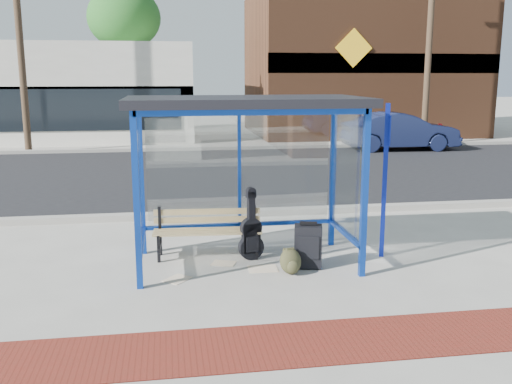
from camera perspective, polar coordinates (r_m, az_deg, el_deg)
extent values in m
plane|color=#B2ADA0|center=(8.43, -0.97, -7.20)|extent=(120.00, 120.00, 0.00)
cube|color=maroon|center=(6.06, 2.57, -15.00)|extent=(60.00, 1.00, 0.01)
cube|color=gray|center=(11.18, -3.04, -2.16)|extent=(60.00, 0.25, 0.12)
cube|color=black|center=(16.17, -4.91, 1.90)|extent=(60.00, 10.00, 0.00)
cube|color=gray|center=(21.20, -5.91, 4.34)|extent=(60.00, 0.25, 0.12)
cube|color=#B2ADA0|center=(23.09, -6.16, 4.79)|extent=(60.00, 4.00, 0.01)
cube|color=#0E359E|center=(7.33, -11.86, -0.98)|extent=(0.08, 0.08, 2.30)
cube|color=#0E359E|center=(7.77, 10.80, -0.23)|extent=(0.08, 0.08, 2.30)
cube|color=#0E359E|center=(8.80, -11.40, 1.12)|extent=(0.08, 0.08, 2.30)
cube|color=#0E359E|center=(9.17, 7.67, 1.67)|extent=(0.08, 0.08, 2.30)
cube|color=#0E359E|center=(8.74, -1.71, 8.60)|extent=(3.00, 0.08, 0.08)
cube|color=#0E359E|center=(7.25, -0.20, 8.00)|extent=(3.00, 0.08, 0.08)
cube|color=#0E359E|center=(7.93, -11.94, 8.06)|extent=(0.08, 1.50, 0.08)
cube|color=#0E359E|center=(8.33, 9.35, 8.31)|extent=(0.08, 1.50, 0.08)
cube|color=#0E359E|center=(9.03, -1.64, -3.27)|extent=(3.00, 0.08, 0.06)
cube|color=#0E359E|center=(8.25, -11.40, -4.94)|extent=(0.08, 1.50, 0.06)
cube|color=#0E359E|center=(8.64, 8.95, -4.10)|extent=(0.08, 1.50, 0.06)
cube|color=#0E359E|center=(8.83, -1.68, 2.70)|extent=(0.05, 0.05, 1.90)
cube|color=silver|center=(8.84, -1.68, 2.44)|extent=(2.84, 0.01, 1.82)
cube|color=silver|center=(8.04, -11.66, 1.29)|extent=(0.02, 1.34, 1.82)
cube|color=silver|center=(8.44, 9.14, 1.86)|extent=(0.02, 1.34, 1.82)
cube|color=black|center=(7.99, -1.03, 9.05)|extent=(3.30, 1.80, 0.12)
cube|color=#59331E|center=(27.93, 10.32, 12.41)|extent=(10.00, 7.00, 6.40)
cube|color=black|center=(24.70, 13.00, 12.44)|extent=(10.00, 0.10, 0.80)
cube|color=yellow|center=(24.11, 9.74, 14.02)|extent=(1.56, 0.06, 1.56)
cylinder|color=#4C3826|center=(29.97, -12.80, 10.91)|extent=(0.36, 0.36, 5.00)
ellipsoid|color=#195920|center=(30.09, -13.07, 16.62)|extent=(3.60, 3.60, 3.06)
cylinder|color=#4C3826|center=(32.85, 15.81, 10.80)|extent=(0.36, 0.36, 5.00)
ellipsoid|color=#195920|center=(32.97, 16.10, 16.01)|extent=(3.60, 3.60, 3.06)
cylinder|color=#4C3826|center=(21.90, -22.56, 14.11)|extent=(0.24, 0.24, 8.00)
cylinder|color=#4C3826|center=(23.61, 16.94, 14.23)|extent=(0.24, 0.24, 8.00)
cube|color=black|center=(8.56, -9.70, -5.64)|extent=(0.05, 0.05, 0.41)
cube|color=black|center=(8.85, -9.57, -3.85)|extent=(0.05, 0.05, 0.77)
cube|color=black|center=(8.73, -9.62, -5.30)|extent=(0.07, 0.37, 0.05)
cube|color=black|center=(8.56, 0.02, -5.47)|extent=(0.05, 0.05, 0.41)
cube|color=black|center=(8.85, -0.19, -3.68)|extent=(0.05, 0.05, 0.77)
cube|color=black|center=(8.73, -0.09, -5.13)|extent=(0.07, 0.37, 0.05)
cube|color=tan|center=(8.50, -4.87, -4.21)|extent=(1.63, 0.19, 0.03)
cube|color=tan|center=(8.59, -4.87, -4.03)|extent=(1.63, 0.19, 0.03)
cube|color=tan|center=(8.69, -4.87, -3.86)|extent=(1.63, 0.19, 0.03)
cube|color=tan|center=(8.79, -4.88, -3.69)|extent=(1.63, 0.19, 0.03)
cube|color=tan|center=(8.79, -4.90, -2.77)|extent=(1.62, 0.13, 0.09)
cube|color=tan|center=(8.76, -4.91, -1.97)|extent=(1.62, 0.13, 0.09)
cylinder|color=black|center=(8.57, -0.50, -5.54)|extent=(0.39, 0.20, 0.38)
cylinder|color=black|center=(8.49, -0.50, -3.61)|extent=(0.33, 0.18, 0.32)
cube|color=black|center=(8.53, -0.50, -4.61)|extent=(0.29, 0.17, 0.45)
cube|color=black|center=(8.41, -0.50, -1.59)|extent=(0.12, 0.11, 0.45)
cube|color=black|center=(8.37, -0.51, -0.27)|extent=(0.15, 0.12, 0.09)
cube|color=black|center=(8.21, 5.22, -5.42)|extent=(0.44, 0.33, 0.61)
cylinder|color=black|center=(8.30, 4.17, -7.32)|extent=(0.11, 0.23, 0.06)
cylinder|color=black|center=(8.31, 6.19, -7.35)|extent=(0.11, 0.23, 0.06)
cube|color=black|center=(8.12, 5.26, -3.12)|extent=(0.25, 0.10, 0.04)
cube|color=black|center=(8.09, 5.23, -5.57)|extent=(0.31, 0.09, 0.33)
ellipsoid|color=#32321C|center=(7.99, 3.47, -6.92)|extent=(0.33, 0.26, 0.36)
ellipsoid|color=#32321C|center=(7.91, 3.75, -7.51)|extent=(0.19, 0.14, 0.19)
cube|color=#32321C|center=(7.96, 3.44, -5.72)|extent=(0.10, 0.05, 0.03)
cube|color=navy|center=(8.70, 12.74, 1.01)|extent=(0.09, 0.09, 2.32)
cube|color=navy|center=(8.60, 13.26, 6.07)|extent=(0.13, 0.28, 0.43)
cube|color=white|center=(8.46, -3.26, -7.13)|extent=(0.41, 0.37, 0.01)
cube|color=white|center=(7.89, -7.87, -8.64)|extent=(0.44, 0.45, 0.01)
cube|color=white|center=(8.21, 0.68, -7.68)|extent=(0.43, 0.34, 0.01)
imported|color=#192247|center=(21.77, 14.20, 5.91)|extent=(4.26, 1.63, 1.38)
cylinder|color=red|center=(24.48, 17.85, 5.44)|extent=(0.22, 0.22, 0.65)
sphere|color=red|center=(24.45, 17.90, 6.26)|extent=(0.24, 0.24, 0.24)
cylinder|color=red|center=(24.47, 17.87, 5.69)|extent=(0.36, 0.18, 0.11)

